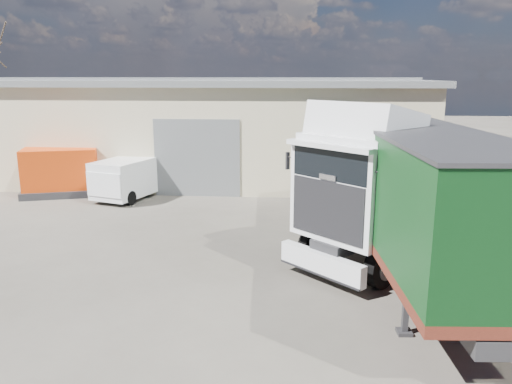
# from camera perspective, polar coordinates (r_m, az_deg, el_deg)

# --- Properties ---
(ground) EXTENTS (120.00, 120.00, 0.00)m
(ground) POSITION_cam_1_polar(r_m,az_deg,el_deg) (13.95, -6.67, -10.30)
(ground) COLOR #2C2924
(ground) RESTS_ON ground
(warehouse) EXTENTS (30.60, 12.60, 5.42)m
(warehouse) POSITION_cam_1_polar(r_m,az_deg,el_deg) (29.95, -12.06, 7.39)
(warehouse) COLOR beige
(warehouse) RESTS_ON ground
(tractor_unit) EXTENTS (6.91, 7.06, 4.88)m
(tractor_unit) POSITION_cam_1_polar(r_m,az_deg,el_deg) (15.03, 13.57, -0.60)
(tractor_unit) COLOR black
(tractor_unit) RESTS_ON ground
(box_trailer) EXTENTS (3.55, 12.83, 4.22)m
(box_trailer) POSITION_cam_1_polar(r_m,az_deg,el_deg) (14.99, 16.56, 1.21)
(box_trailer) COLOR #2D2D30
(box_trailer) RESTS_ON ground
(panel_van) EXTENTS (3.11, 4.81, 1.83)m
(panel_van) POSITION_cam_1_polar(r_m,az_deg,el_deg) (23.87, -13.91, 1.70)
(panel_van) COLOR black
(panel_van) RESTS_ON ground
(orange_skip) EXTENTS (4.07, 3.19, 2.23)m
(orange_skip) POSITION_cam_1_polar(r_m,az_deg,el_deg) (25.37, -21.27, 1.91)
(orange_skip) COLOR #2D2D30
(orange_skip) RESTS_ON ground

